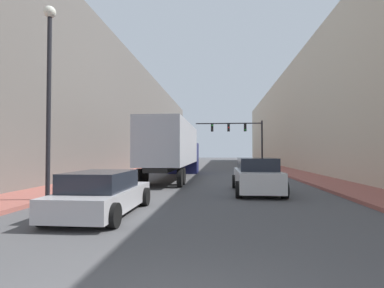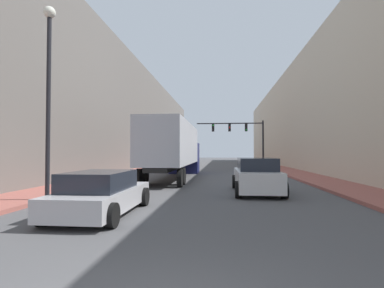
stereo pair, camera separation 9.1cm
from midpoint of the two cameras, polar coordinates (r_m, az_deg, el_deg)
sidewalk_right at (r=33.48m, az=16.35°, el=-4.61°), size 2.65×80.00×0.15m
sidewalk_left at (r=33.81m, az=-8.16°, el=-4.62°), size 2.65×80.00×0.15m
building_right at (r=34.74m, az=23.33°, el=5.09°), size 6.00×80.00×11.67m
building_left at (r=35.27m, az=-15.00°, el=5.37°), size 6.00×80.00×12.23m
semi_truck at (r=21.66m, az=-3.48°, el=-0.75°), size 2.55×13.25×3.84m
sedan_car at (r=9.65m, az=-16.94°, el=-9.05°), size 2.07×4.46×1.32m
suv_car at (r=14.36m, az=12.00°, el=-6.00°), size 2.11×4.67×1.63m
traffic_signal_gantry at (r=35.94m, az=9.46°, el=1.97°), size 7.92×0.35×5.61m
street_lamp at (r=12.65m, az=-25.77°, el=11.33°), size 0.44×0.44×7.40m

